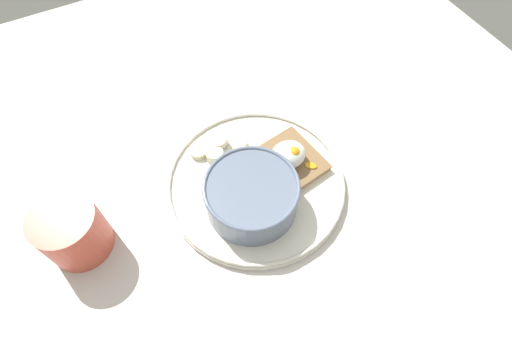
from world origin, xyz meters
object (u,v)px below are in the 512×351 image
at_px(oatmeal_bowl, 252,195).
at_px(coffee_mug, 72,231).
at_px(banana_slice_left, 220,141).
at_px(toast_slice, 287,163).
at_px(banana_slice_back, 239,144).
at_px(banana_slice_right, 199,151).
at_px(poached_egg, 289,155).
at_px(banana_slice_front, 215,155).

xyz_separation_m(oatmeal_bowl, coffee_mug, (0.25, -0.06, 0.01)).
bearing_deg(banana_slice_left, toast_slice, 131.73).
distance_m(banana_slice_back, banana_slice_right, 0.07).
bearing_deg(banana_slice_back, oatmeal_bowl, 73.18).
xyz_separation_m(oatmeal_bowl, poached_egg, (-0.08, -0.04, 0.00)).
relative_size(toast_slice, coffee_mug, 1.29).
bearing_deg(banana_slice_left, coffee_mug, 14.31).
relative_size(banana_slice_left, banana_slice_right, 0.91).
height_order(banana_slice_right, coffee_mug, coffee_mug).
distance_m(toast_slice, banana_slice_left, 0.12).
relative_size(toast_slice, banana_slice_back, 3.26).
bearing_deg(banana_slice_front, banana_slice_right, -47.80).
bearing_deg(banana_slice_left, banana_slice_right, 0.28).
height_order(oatmeal_bowl, toast_slice, oatmeal_bowl).
bearing_deg(banana_slice_back, banana_slice_right, -15.72).
xyz_separation_m(poached_egg, banana_slice_back, (0.05, -0.07, -0.02)).
xyz_separation_m(banana_slice_left, coffee_mug, (0.25, 0.06, 0.03)).
distance_m(toast_slice, banana_slice_front, 0.12).
distance_m(banana_slice_left, coffee_mug, 0.26).
bearing_deg(banana_slice_right, toast_slice, 142.92).
bearing_deg(banana_slice_back, banana_slice_front, 3.44).
distance_m(toast_slice, poached_egg, 0.02).
distance_m(oatmeal_bowl, banana_slice_front, 0.11).
bearing_deg(banana_slice_right, banana_slice_left, -179.72).
bearing_deg(coffee_mug, banana_slice_front, -169.60).
height_order(oatmeal_bowl, banana_slice_front, oatmeal_bowl).
bearing_deg(poached_egg, oatmeal_bowl, 23.63).
bearing_deg(coffee_mug, toast_slice, 175.79).
bearing_deg(banana_slice_front, toast_slice, 145.49).
distance_m(oatmeal_bowl, banana_slice_right, 0.13).
height_order(poached_egg, coffee_mug, coffee_mug).
bearing_deg(banana_slice_right, banana_slice_front, 132.20).
relative_size(banana_slice_left, coffee_mug, 0.38).
bearing_deg(poached_egg, banana_slice_back, -53.57).
distance_m(poached_egg, banana_slice_right, 0.15).
xyz_separation_m(banana_slice_front, banana_slice_right, (0.02, -0.02, -0.00)).
bearing_deg(banana_slice_front, banana_slice_left, -131.11).
bearing_deg(oatmeal_bowl, banana_slice_left, -92.24).
distance_m(banana_slice_left, banana_slice_right, 0.04).
distance_m(toast_slice, banana_slice_right, 0.15).
bearing_deg(coffee_mug, banana_slice_left, -165.69).
bearing_deg(banana_slice_left, banana_slice_front, 48.89).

